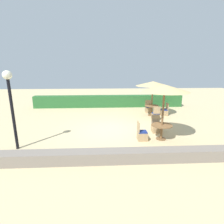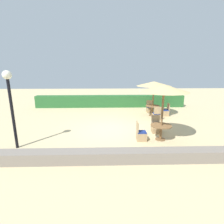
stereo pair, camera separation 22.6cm
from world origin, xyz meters
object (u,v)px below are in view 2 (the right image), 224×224
object	(u,v)px
patio_chair_back_right_south	(156,116)
patio_chair_back_right_north	(150,109)
lamp_post	(10,95)
parasol_back_right	(154,84)
round_table_front_right	(161,129)
patio_chair_front_right_north	(156,128)
round_table_back_right	(153,108)
patio_chair_back_right_east	(165,112)
patio_chair_front_right_west	(141,135)
parasol_front_right	(164,89)

from	to	relation	value
patio_chair_back_right_south	patio_chair_back_right_north	bearing A→B (deg)	89.37
lamp_post	parasol_back_right	size ratio (longest dim) A/B	1.34
round_table_front_right	patio_chair_front_right_north	xyz separation A→B (m)	(0.05, 0.98, -0.31)
round_table_back_right	patio_chair_back_right_south	bearing A→B (deg)	-89.22
parasol_back_right	patio_chair_back_right_east	world-z (taller)	parasol_back_right
lamp_post	patio_chair_back_right_south	xyz separation A→B (m)	(7.28, 4.03, -2.09)
patio_chair_back_right_north	patio_chair_back_right_south	xyz separation A→B (m)	(-0.02, -1.99, 0.00)
patio_chair_front_right_north	parasol_back_right	world-z (taller)	parasol_back_right
patio_chair_front_right_west	parasol_back_right	world-z (taller)	parasol_back_right
parasol_front_right	patio_chair_back_right_east	world-z (taller)	parasol_front_right
patio_chair_back_right_south	patio_chair_back_right_east	distance (m)	1.34
parasol_front_right	round_table_front_right	xyz separation A→B (m)	(-0.00, 0.00, -1.92)
patio_chair_back_right_south	lamp_post	bearing A→B (deg)	-151.06
patio_chair_back_right_south	patio_chair_back_right_east	size ratio (longest dim) A/B	1.00
lamp_post	patio_chair_back_right_south	bearing A→B (deg)	28.94
parasol_front_right	patio_chair_front_right_west	world-z (taller)	parasol_front_right
round_table_front_right	patio_chair_back_right_south	xyz separation A→B (m)	(0.72, 3.34, -0.31)
patio_chair_front_right_west	round_table_front_right	bearing A→B (deg)	93.07
lamp_post	parasol_front_right	size ratio (longest dim) A/B	1.24
patio_chair_back_right_east	round_table_front_right	bearing A→B (deg)	159.01
parasol_front_right	round_table_back_right	xyz separation A→B (m)	(0.71, 4.35, -1.92)
patio_chair_front_right_north	lamp_post	bearing A→B (deg)	14.22
lamp_post	patio_chair_back_right_east	world-z (taller)	lamp_post
round_table_back_right	patio_chair_back_right_south	world-z (taller)	patio_chair_back_right_south
patio_chair_front_right_north	patio_chair_front_right_west	distance (m)	1.45
lamp_post	patio_chair_front_right_north	size ratio (longest dim) A/B	3.57
round_table_front_right	patio_chair_back_right_north	world-z (taller)	patio_chair_back_right_north
patio_chair_back_right_south	round_table_back_right	bearing A→B (deg)	90.78
round_table_front_right	patio_chair_back_right_north	bearing A→B (deg)	82.07
round_table_front_right	patio_chair_back_right_east	xyz separation A→B (m)	(1.65, 4.30, -0.31)
patio_chair_front_right_north	patio_chair_back_right_east	distance (m)	3.69
round_table_back_right	patio_chair_front_right_west	bearing A→B (deg)	-110.79
round_table_back_right	patio_chair_back_right_east	distance (m)	1.00
patio_chair_front_right_north	parasol_back_right	xyz separation A→B (m)	(0.66, 3.37, 2.04)
patio_chair_back_right_east	round_table_back_right	bearing A→B (deg)	87.09
patio_chair_front_right_west	patio_chair_back_right_east	xyz separation A→B (m)	(2.62, 4.35, 0.00)
patio_chair_back_right_south	parasol_front_right	bearing A→B (deg)	-102.17
patio_chair_front_right_north	parasol_back_right	distance (m)	3.99
patio_chair_front_right_west	round_table_back_right	xyz separation A→B (m)	(1.67, 4.40, 0.31)
parasol_front_right	round_table_front_right	size ratio (longest dim) A/B	2.68
lamp_post	patio_chair_front_right_west	distance (m)	6.01
round_table_front_right	parasol_back_right	bearing A→B (deg)	80.79
lamp_post	round_table_front_right	xyz separation A→B (m)	(6.56, 0.69, -1.78)
patio_chair_front_right_west	patio_chair_back_right_east	bearing A→B (deg)	148.99
lamp_post	round_table_front_right	world-z (taller)	lamp_post
parasol_front_right	patio_chair_front_right_north	bearing A→B (deg)	87.37
patio_chair_back_right_north	parasol_back_right	bearing A→B (deg)	87.89
lamp_post	patio_chair_front_right_west	size ratio (longest dim) A/B	3.57
round_table_front_right	patio_chair_front_right_west	world-z (taller)	patio_chair_front_right_west
patio_chair_front_right_west	patio_chair_front_right_north	bearing A→B (deg)	135.65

